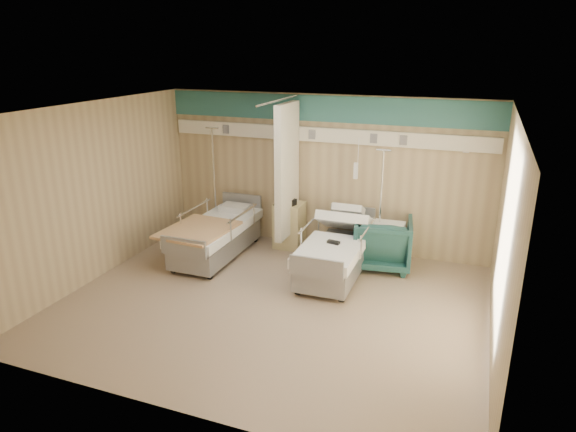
{
  "coord_description": "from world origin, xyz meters",
  "views": [
    {
      "loc": [
        2.6,
        -6.2,
        3.61
      ],
      "look_at": [
        0.03,
        0.6,
        1.17
      ],
      "focal_mm": 32.0,
      "sensor_mm": 36.0,
      "label": 1
    }
  ],
  "objects_px": {
    "bedside_cabinet": "(289,225)",
    "visitor_armchair": "(383,243)",
    "bed_left": "(216,240)",
    "iv_stand_right": "(378,241)",
    "bed_right": "(336,257)",
    "iv_stand_left": "(216,215)"
  },
  "relations": [
    {
      "from": "visitor_armchair",
      "to": "iv_stand_left",
      "type": "xyz_separation_m",
      "value": [
        -3.33,
        0.29,
        0.01
      ]
    },
    {
      "from": "bed_left",
      "to": "bedside_cabinet",
      "type": "bearing_deg",
      "value": 40.6
    },
    {
      "from": "bed_right",
      "to": "bedside_cabinet",
      "type": "xyz_separation_m",
      "value": [
        -1.15,
        0.9,
        0.11
      ]
    },
    {
      "from": "bed_left",
      "to": "iv_stand_left",
      "type": "height_order",
      "value": "iv_stand_left"
    },
    {
      "from": "bedside_cabinet",
      "to": "visitor_armchair",
      "type": "xyz_separation_m",
      "value": [
        1.8,
        -0.3,
        0.01
      ]
    },
    {
      "from": "bedside_cabinet",
      "to": "visitor_armchair",
      "type": "height_order",
      "value": "visitor_armchair"
    },
    {
      "from": "bedside_cabinet",
      "to": "visitor_armchair",
      "type": "bearing_deg",
      "value": -9.46
    },
    {
      "from": "bedside_cabinet",
      "to": "iv_stand_left",
      "type": "bearing_deg",
      "value": -179.56
    },
    {
      "from": "bedside_cabinet",
      "to": "visitor_armchair",
      "type": "distance_m",
      "value": 1.82
    },
    {
      "from": "bed_left",
      "to": "iv_stand_left",
      "type": "xyz_separation_m",
      "value": [
        -0.48,
        0.89,
        0.13
      ]
    },
    {
      "from": "bed_right",
      "to": "visitor_armchair",
      "type": "bearing_deg",
      "value": 42.71
    },
    {
      "from": "iv_stand_left",
      "to": "bed_right",
      "type": "bearing_deg",
      "value": -18.34
    },
    {
      "from": "bedside_cabinet",
      "to": "visitor_armchair",
      "type": "relative_size",
      "value": 0.89
    },
    {
      "from": "bed_right",
      "to": "bedside_cabinet",
      "type": "distance_m",
      "value": 1.46
    },
    {
      "from": "bed_left",
      "to": "bedside_cabinet",
      "type": "distance_m",
      "value": 1.39
    },
    {
      "from": "bed_left",
      "to": "bedside_cabinet",
      "type": "relative_size",
      "value": 2.54
    },
    {
      "from": "bed_right",
      "to": "visitor_armchair",
      "type": "height_order",
      "value": "visitor_armchair"
    },
    {
      "from": "bed_left",
      "to": "visitor_armchair",
      "type": "relative_size",
      "value": 2.26
    },
    {
      "from": "visitor_armchair",
      "to": "iv_stand_right",
      "type": "bearing_deg",
      "value": -56.79
    },
    {
      "from": "bed_right",
      "to": "bed_left",
      "type": "distance_m",
      "value": 2.2
    },
    {
      "from": "bedside_cabinet",
      "to": "iv_stand_left",
      "type": "xyz_separation_m",
      "value": [
        -1.53,
        -0.01,
        0.02
      ]
    },
    {
      "from": "bed_right",
      "to": "iv_stand_left",
      "type": "distance_m",
      "value": 2.83
    }
  ]
}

